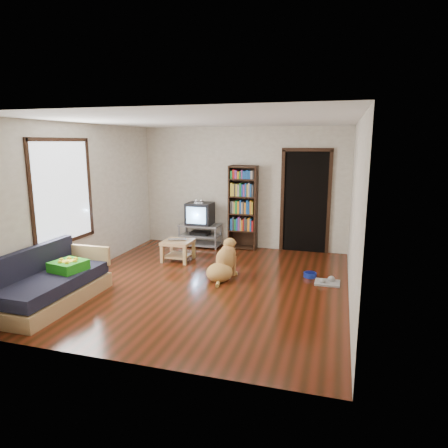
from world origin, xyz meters
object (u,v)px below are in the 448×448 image
(dog_bowl, at_px, (310,275))
(sofa, at_px, (51,286))
(crt_tv, at_px, (200,213))
(bookshelf, at_px, (243,203))
(green_cushion, at_px, (68,266))
(tv_stand, at_px, (200,234))
(grey_rag, at_px, (327,283))
(dog, at_px, (224,264))
(coffee_table, at_px, (178,247))
(laptop, at_px, (177,240))

(dog_bowl, xyz_separation_m, sofa, (-3.49, -2.20, 0.22))
(crt_tv, height_order, bookshelf, bookshelf)
(green_cushion, bearing_deg, tv_stand, 87.48)
(grey_rag, relative_size, crt_tv, 0.69)
(sofa, distance_m, dog, 2.70)
(grey_rag, bearing_deg, crt_tv, 148.87)
(green_cushion, distance_m, grey_rag, 4.07)
(grey_rag, xyz_separation_m, sofa, (-3.79, -1.95, 0.25))
(bookshelf, height_order, dog, bookshelf)
(coffee_table, distance_m, dog, 1.38)
(green_cushion, bearing_deg, crt_tv, 87.57)
(green_cushion, distance_m, tv_stand, 3.48)
(sofa, relative_size, dog, 2.12)
(dog, bearing_deg, grey_rag, 7.39)
(bookshelf, xyz_separation_m, coffee_table, (-1.00, -1.24, -0.72))
(dog_bowl, height_order, bookshelf, bookshelf)
(coffee_table, bearing_deg, dog_bowl, -6.24)
(coffee_table, bearing_deg, crt_tv, 87.63)
(laptop, xyz_separation_m, crt_tv, (0.05, 1.20, 0.33))
(tv_stand, xyz_separation_m, dog, (1.10, -1.90, -0.01))
(tv_stand, bearing_deg, dog, -59.87)
(dog_bowl, distance_m, crt_tv, 2.99)
(laptop, bearing_deg, coffee_table, 67.00)
(grey_rag, bearing_deg, dog_bowl, 140.19)
(tv_stand, bearing_deg, sofa, -105.02)
(laptop, distance_m, tv_stand, 1.19)
(coffee_table, height_order, dog, dog)
(bookshelf, bearing_deg, coffee_table, -128.79)
(crt_tv, distance_m, sofa, 3.81)
(dog, bearing_deg, dog_bowl, 18.48)
(dog_bowl, distance_m, bookshelf, 2.39)
(dog, bearing_deg, green_cushion, -143.04)
(dog_bowl, height_order, coffee_table, coffee_table)
(laptop, distance_m, dog_bowl, 2.60)
(dog_bowl, relative_size, coffee_table, 0.40)
(sofa, height_order, dog, sofa)
(laptop, bearing_deg, bookshelf, 28.87)
(dog_bowl, xyz_separation_m, coffee_table, (-2.57, 0.28, 0.24))
(laptop, distance_m, bookshelf, 1.72)
(crt_tv, relative_size, coffee_table, 1.05)
(laptop, height_order, coffee_table, laptop)
(dog_bowl, bearing_deg, dog, -161.52)
(crt_tv, bearing_deg, bookshelf, 4.32)
(crt_tv, bearing_deg, green_cushion, -104.06)
(green_cushion, relative_size, sofa, 0.24)
(green_cushion, bearing_deg, dog, 48.59)
(bookshelf, xyz_separation_m, dog, (0.15, -2.00, -0.75))
(green_cushion, distance_m, laptop, 2.34)
(bookshelf, distance_m, dog, 2.14)
(dog_bowl, height_order, grey_rag, dog_bowl)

